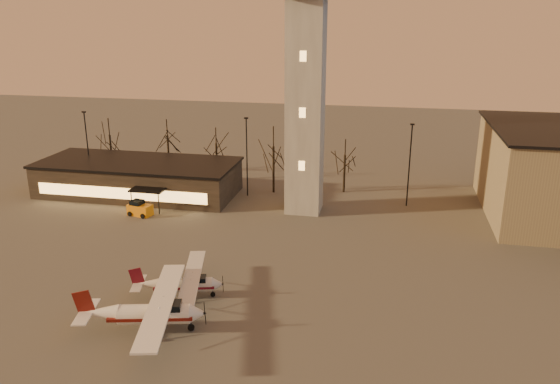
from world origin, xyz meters
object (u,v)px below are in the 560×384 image
(cessna_front, at_px, (157,317))
(cessna_rear, at_px, (188,287))
(service_cart, at_px, (140,210))
(control_tower, at_px, (306,71))
(terminal, at_px, (139,177))

(cessna_front, height_order, cessna_rear, cessna_front)
(cessna_rear, height_order, service_cart, cessna_rear)
(control_tower, distance_m, service_cart, 24.78)
(control_tower, xyz_separation_m, cessna_rear, (-5.89, -22.78, -15.38))
(cessna_front, relative_size, cessna_rear, 1.25)
(control_tower, relative_size, cessna_rear, 3.26)
(control_tower, xyz_separation_m, terminal, (-21.99, 1.98, -14.17))
(terminal, height_order, cessna_rear, terminal)
(control_tower, height_order, cessna_rear, control_tower)
(control_tower, relative_size, cessna_front, 2.61)
(terminal, relative_size, cessna_front, 2.03)
(cessna_front, bearing_deg, terminal, 104.13)
(control_tower, distance_m, terminal, 26.24)
(cessna_front, distance_m, cessna_rear, 5.29)
(control_tower, xyz_separation_m, cessna_front, (-6.33, -28.05, -15.14))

